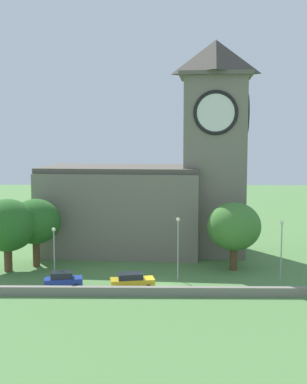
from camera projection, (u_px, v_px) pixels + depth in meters
The scene contains 11 objects.
ground_plane at pixel (158, 256), 72.81m from camera, with size 200.00×200.00×0.00m, color #517F42.
church at pixel (157, 185), 74.51m from camera, with size 29.93×14.74×29.46m.
quay_barrier at pixel (158, 291), 54.87m from camera, with size 48.50×0.70×0.96m, color gray.
car_blue at pixel (63, 280), 57.49m from camera, with size 4.35×2.70×1.82m.
car_yellow at pixel (132, 281), 57.44m from camera, with size 4.99×2.86×1.71m.
streetlamp_west_mid at pixel (54, 246), 59.23m from camera, with size 0.44×0.44×6.33m.
streetlamp_central at pixel (178, 239), 60.18m from camera, with size 0.44×0.44×7.30m.
streetlamp_east_mid at pixel (282, 241), 59.17m from camera, with size 0.44×0.44×7.15m.
tree_riverside_east at pixel (36, 222), 66.54m from camera, with size 6.35×6.35×8.62m.
tree_riverside_west at pixel (234, 227), 64.69m from camera, with size 6.60×6.60×8.45m.
tree_churchyard at pixel (7, 225), 64.18m from camera, with size 7.11×7.11×8.91m.
Camera 1 is at (0.23, -56.39, 16.85)m, focal length 49.40 mm.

